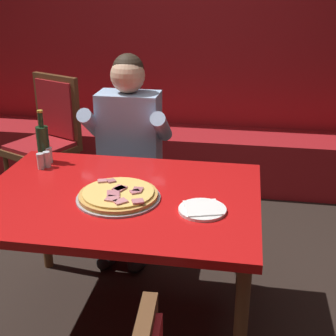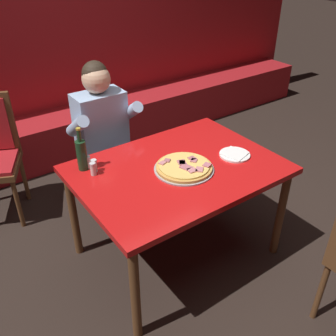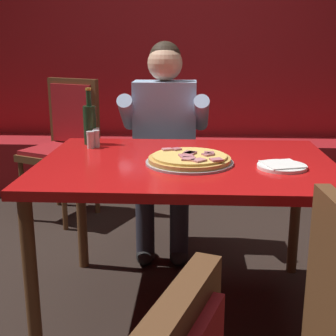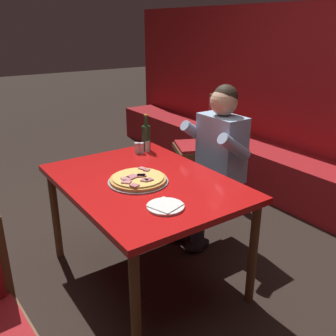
{
  "view_description": "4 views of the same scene",
  "coord_description": "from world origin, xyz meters",
  "views": [
    {
      "loc": [
        0.56,
        -1.92,
        1.7
      ],
      "look_at": [
        0.2,
        0.2,
        0.81
      ],
      "focal_mm": 50.0,
      "sensor_mm": 36.0,
      "label": 1
    },
    {
      "loc": [
        -1.25,
        -1.65,
        2.04
      ],
      "look_at": [
        -0.01,
        0.09,
        0.7
      ],
      "focal_mm": 40.0,
      "sensor_mm": 36.0,
      "label": 2
    },
    {
      "loc": [
        0.03,
        -2.04,
        1.26
      ],
      "look_at": [
        -0.09,
        0.05,
        0.7
      ],
      "focal_mm": 50.0,
      "sensor_mm": 36.0,
      "label": 3
    },
    {
      "loc": [
        1.93,
        -1.14,
        1.7
      ],
      "look_at": [
        -0.06,
        0.23,
        0.76
      ],
      "focal_mm": 40.0,
      "sensor_mm": 36.0,
      "label": 4
    }
  ],
  "objects": [
    {
      "name": "pizza",
      "position": [
        0.01,
        -0.05,
        0.77
      ],
      "size": [
        0.39,
        0.39,
        0.05
      ],
      "color": "#9E9EA3",
      "rests_on": "main_dining_table"
    },
    {
      "name": "shaker_red_pepper_flakes",
      "position": [
        -0.49,
        0.23,
        0.79
      ],
      "size": [
        0.04,
        0.04,
        0.09
      ],
      "color": "silver",
      "rests_on": "main_dining_table"
    },
    {
      "name": "shaker_parmesan",
      "position": [
        -0.48,
        0.33,
        0.79
      ],
      "size": [
        0.04,
        0.04,
        0.09
      ],
      "color": "silver",
      "rests_on": "main_dining_table"
    },
    {
      "name": "diner_seated_blue_shirt",
      "position": [
        -0.15,
        0.72,
        0.71
      ],
      "size": [
        0.53,
        0.53,
        1.27
      ],
      "color": "black",
      "rests_on": "ground_plane"
    },
    {
      "name": "shaker_oregano",
      "position": [
        -0.46,
        0.26,
        0.79
      ],
      "size": [
        0.04,
        0.04,
        0.09
      ],
      "color": "silver",
      "rests_on": "main_dining_table"
    },
    {
      "name": "booth_bench",
      "position": [
        0.0,
        1.86,
        0.23
      ],
      "size": [
        6.46,
        0.48,
        0.46
      ],
      "primitive_type": "cube",
      "color": "#A3191E",
      "rests_on": "ground_plane"
    },
    {
      "name": "dining_chair_near_left",
      "position": [
        -0.91,
        1.29,
        0.58
      ],
      "size": [
        0.58,
        0.58,
        1.01
      ],
      "color": "brown",
      "rests_on": "ground_plane"
    },
    {
      "name": "plate_white_paper",
      "position": [
        0.41,
        -0.11,
        0.76
      ],
      "size": [
        0.21,
        0.21,
        0.02
      ],
      "color": "white",
      "rests_on": "main_dining_table"
    },
    {
      "name": "main_dining_table",
      "position": [
        0.0,
        0.0,
        0.67
      ],
      "size": [
        1.32,
        0.96,
        0.75
      ],
      "color": "brown",
      "rests_on": "ground_plane"
    },
    {
      "name": "ground_plane",
      "position": [
        0.0,
        0.0,
        0.0
      ],
      "size": [
        24.0,
        24.0,
        0.0
      ],
      "primitive_type": "plane",
      "color": "black"
    },
    {
      "name": "beer_bottle",
      "position": [
        -0.51,
        0.34,
        0.86
      ],
      "size": [
        0.07,
        0.07,
        0.29
      ],
      "color": "#19381E",
      "rests_on": "main_dining_table"
    },
    {
      "name": "booth_wall_panel",
      "position": [
        0.0,
        2.18,
        0.95
      ],
      "size": [
        6.8,
        0.16,
        1.9
      ],
      "primitive_type": "cube",
      "color": "#A3191E",
      "rests_on": "ground_plane"
    }
  ]
}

